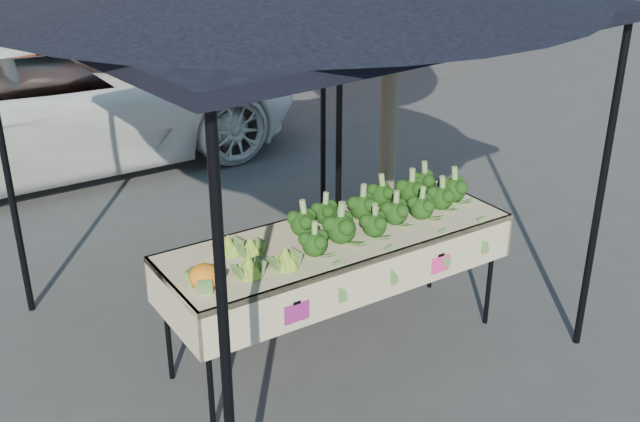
# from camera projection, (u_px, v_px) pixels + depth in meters

# --- Properties ---
(ground) EXTENTS (90.00, 90.00, 0.00)m
(ground) POSITION_uv_depth(u_px,v_px,m) (320.00, 363.00, 5.19)
(ground) COLOR #323235
(table) EXTENTS (2.47, 1.04, 0.90)m
(table) POSITION_uv_depth(u_px,v_px,m) (338.00, 293.00, 5.17)
(table) COLOR #BEAF93
(table) RESTS_ON ground
(canopy) EXTENTS (3.16, 3.16, 2.74)m
(canopy) POSITION_uv_depth(u_px,v_px,m) (291.00, 152.00, 5.07)
(canopy) COLOR black
(canopy) RESTS_ON ground
(broccoli_heap) EXTENTS (1.52, 0.55, 0.24)m
(broccoli_heap) POSITION_uv_depth(u_px,v_px,m) (377.00, 203.00, 5.16)
(broccoli_heap) COLOR black
(broccoli_heap) RESTS_ON table
(romanesco_cluster) EXTENTS (0.41, 0.55, 0.18)m
(romanesco_cluster) POSITION_uv_depth(u_px,v_px,m) (252.00, 249.00, 4.59)
(romanesco_cluster) COLOR #93A834
(romanesco_cluster) RESTS_ON table
(cauliflower_pair) EXTENTS (0.18, 0.18, 0.16)m
(cauliflower_pair) POSITION_uv_depth(u_px,v_px,m) (204.00, 275.00, 4.31)
(cauliflower_pair) COLOR orange
(cauliflower_pair) RESTS_ON table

